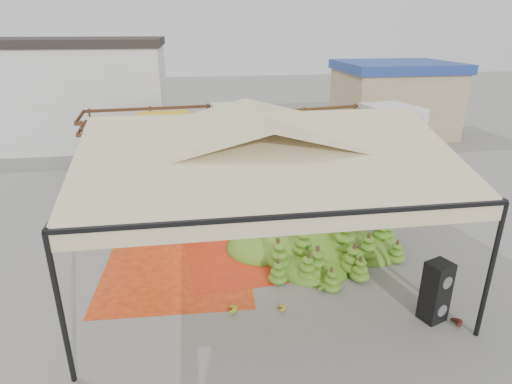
{
  "coord_description": "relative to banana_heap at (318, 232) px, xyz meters",
  "views": [
    {
      "loc": [
        -1.64,
        -10.43,
        6.03
      ],
      "look_at": [
        0.2,
        1.5,
        1.3
      ],
      "focal_mm": 30.0,
      "sensor_mm": 36.0,
      "label": 1
    }
  ],
  "objects": [
    {
      "name": "ground",
      "position": [
        -1.74,
        -0.02,
        -0.55
      ],
      "size": [
        90.0,
        90.0,
        0.0
      ],
      "primitive_type": "plane",
      "color": "slate",
      "rests_on": "ground"
    },
    {
      "name": "canopy_tent",
      "position": [
        -1.74,
        -0.02,
        2.75
      ],
      "size": [
        8.1,
        8.1,
        4.0
      ],
      "color": "black",
      "rests_on": "ground"
    },
    {
      "name": "building_white",
      "position": [
        -11.74,
        13.98,
        2.16
      ],
      "size": [
        14.3,
        6.3,
        5.4
      ],
      "color": "silver",
      "rests_on": "ground"
    },
    {
      "name": "building_tan",
      "position": [
        8.26,
        12.98,
        1.52
      ],
      "size": [
        6.3,
        5.3,
        4.1
      ],
      "color": "tan",
      "rests_on": "ground"
    },
    {
      "name": "tarp_left",
      "position": [
        -3.98,
        -0.58,
        -0.55
      ],
      "size": [
        3.96,
        3.78,
        0.01
      ],
      "primitive_type": "cube",
      "rotation": [
        0.0,
        0.0,
        -0.04
      ],
      "color": "#DE5514",
      "rests_on": "ground"
    },
    {
      "name": "tarp_right",
      "position": [
        -1.76,
        0.44,
        -0.55
      ],
      "size": [
        4.27,
        4.44,
        0.01
      ],
      "primitive_type": "cube",
      "rotation": [
        0.0,
        0.0,
        0.1
      ],
      "color": "red",
      "rests_on": "ground"
    },
    {
      "name": "banana_heap",
      "position": [
        0.0,
        0.0,
        0.0
      ],
      "size": [
        5.34,
        4.46,
        1.11
      ],
      "primitive_type": "ellipsoid",
      "rotation": [
        0.0,
        0.0,
        0.04
      ],
      "color": "#437718",
      "rests_on": "ground"
    },
    {
      "name": "hand_yellow_a",
      "position": [
        -1.66,
        -2.59,
        -0.46
      ],
      "size": [
        0.42,
        0.36,
        0.18
      ],
      "primitive_type": "ellipsoid",
      "rotation": [
        0.0,
        0.0,
        -0.08
      ],
      "color": "gold",
      "rests_on": "ground"
    },
    {
      "name": "hand_yellow_b",
      "position": [
        -2.78,
        -2.48,
        -0.45
      ],
      "size": [
        0.5,
        0.42,
        0.22
      ],
      "primitive_type": "ellipsoid",
      "rotation": [
        0.0,
        0.0,
        -0.07
      ],
      "color": "gold",
      "rests_on": "ground"
    },
    {
      "name": "hand_red_a",
      "position": [
        1.96,
        -3.65,
        -0.45
      ],
      "size": [
        0.55,
        0.48,
        0.21
      ],
      "primitive_type": "ellipsoid",
      "rotation": [
        0.0,
        0.0,
        -0.25
      ],
      "color": "#521912",
      "rests_on": "ground"
    },
    {
      "name": "hand_red_b",
      "position": [
        1.96,
        -3.07,
        -0.47
      ],
      "size": [
        0.42,
        0.35,
        0.18
      ],
      "primitive_type": "ellipsoid",
      "rotation": [
        0.0,
        0.0,
        -0.07
      ],
      "color": "#5D2D15",
      "rests_on": "ground"
    },
    {
      "name": "hand_green",
      "position": [
        -0.58,
        -1.92,
        -0.44
      ],
      "size": [
        0.52,
        0.44,
        0.22
      ],
      "primitive_type": "ellipsoid",
      "rotation": [
        0.0,
        0.0,
        -0.09
      ],
      "color": "#54801A",
      "rests_on": "ground"
    },
    {
      "name": "hanging_bunches",
      "position": [
        0.68,
        0.59,
        2.07
      ],
      "size": [
        1.74,
        0.24,
        0.2
      ],
      "color": "#457D1A",
      "rests_on": "ground"
    },
    {
      "name": "speaker_stack",
      "position": [
        1.61,
        -3.37,
        0.14
      ],
      "size": [
        0.63,
        0.59,
        1.39
      ],
      "rotation": [
        0.0,
        0.0,
        0.35
      ],
      "color": "black",
      "rests_on": "ground"
    },
    {
      "name": "banana_leaves",
      "position": [
        -3.32,
        2.55,
        -0.55
      ],
      "size": [
        0.96,
        1.36,
        3.7
      ],
      "primitive_type": null,
      "color": "#3A7920",
      "rests_on": "ground"
    },
    {
      "name": "vendor",
      "position": [
        -0.67,
        4.67,
        0.33
      ],
      "size": [
        0.76,
        0.64,
        1.77
      ],
      "primitive_type": "imported",
      "rotation": [
        0.0,
        0.0,
        2.75
      ],
      "color": "gray",
      "rests_on": "ground"
    },
    {
      "name": "truck_left",
      "position": [
        -3.79,
        8.4,
        1.07
      ],
      "size": [
        7.88,
        3.28,
        2.64
      ],
      "rotation": [
        0.0,
        0.0,
        0.09
      ],
      "color": "#512F1B",
      "rests_on": "ground"
    },
    {
      "name": "truck_right",
      "position": [
        3.23,
        7.31,
        1.06
      ],
      "size": [
        7.96,
        3.91,
        2.62
      ],
      "rotation": [
        0.0,
        0.0,
        0.18
      ],
      "color": "#4E311A",
      "rests_on": "ground"
    }
  ]
}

